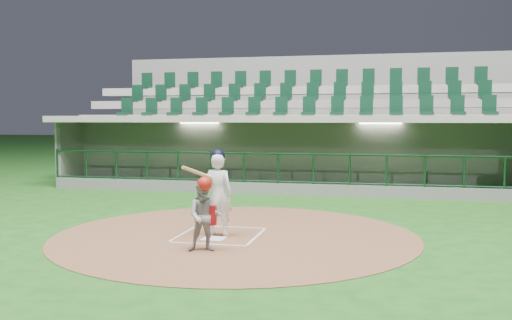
# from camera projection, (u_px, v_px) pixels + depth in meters

# --- Properties ---
(ground) EXTENTS (120.00, 120.00, 0.00)m
(ground) POSITION_uv_depth(u_px,v_px,m) (224.00, 233.00, 11.59)
(ground) COLOR #194D16
(ground) RESTS_ON ground
(dirt_circle) EXTENTS (7.20, 7.20, 0.01)m
(dirt_circle) POSITION_uv_depth(u_px,v_px,m) (236.00, 235.00, 11.32)
(dirt_circle) COLOR brown
(dirt_circle) RESTS_ON ground
(home_plate) EXTENTS (0.43, 0.43, 0.02)m
(home_plate) POSITION_uv_depth(u_px,v_px,m) (214.00, 239.00, 10.90)
(home_plate) COLOR silver
(home_plate) RESTS_ON dirt_circle
(batter_box_chalk) EXTENTS (1.55, 1.80, 0.01)m
(batter_box_chalk) POSITION_uv_depth(u_px,v_px,m) (220.00, 235.00, 11.29)
(batter_box_chalk) COLOR silver
(batter_box_chalk) RESTS_ON ground
(dugout_structure) EXTENTS (16.40, 3.70, 3.00)m
(dugout_structure) POSITION_uv_depth(u_px,v_px,m) (290.00, 159.00, 19.11)
(dugout_structure) COLOR slate
(dugout_structure) RESTS_ON ground
(seating_deck) EXTENTS (17.00, 6.72, 5.15)m
(seating_deck) POSITION_uv_depth(u_px,v_px,m) (302.00, 142.00, 22.08)
(seating_deck) COLOR gray
(seating_deck) RESTS_ON ground
(batter) EXTENTS (0.86, 0.87, 1.71)m
(batter) POSITION_uv_depth(u_px,v_px,m) (218.00, 192.00, 11.17)
(batter) COLOR white
(batter) RESTS_ON dirt_circle
(catcher) EXTENTS (0.70, 0.60, 1.30)m
(catcher) POSITION_uv_depth(u_px,v_px,m) (205.00, 215.00, 9.90)
(catcher) COLOR #96969B
(catcher) RESTS_ON dirt_circle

